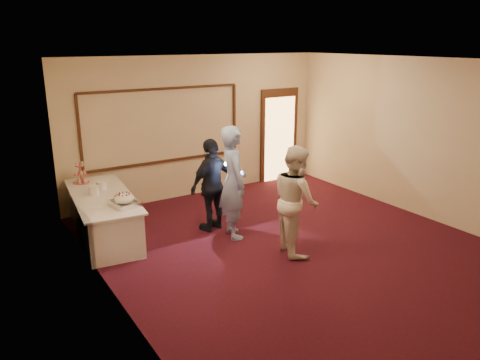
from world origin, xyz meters
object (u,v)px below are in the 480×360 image
at_px(buffet_table, 104,216).
at_px(man, 233,182).
at_px(guest, 212,185).
at_px(woman, 296,200).
at_px(cupcake_stand, 81,175).
at_px(plate_stack_b, 101,185).
at_px(pavlova_tray, 124,200).
at_px(tart, 121,197).
at_px(plate_stack_a, 94,191).

height_order(buffet_table, man, man).
relative_size(man, guest, 1.17).
bearing_deg(buffet_table, woman, -42.03).
bearing_deg(man, cupcake_stand, 58.81).
height_order(plate_stack_b, guest, guest).
distance_m(pavlova_tray, woman, 2.72).
bearing_deg(pavlova_tray, man, -13.56).
bearing_deg(tart, buffet_table, 122.30).
bearing_deg(man, pavlova_tray, 90.31).
relative_size(buffet_table, pavlova_tray, 4.55).
bearing_deg(buffet_table, man, -30.73).
height_order(buffet_table, plate_stack_b, plate_stack_b).
relative_size(cupcake_stand, woman, 0.25).
height_order(woman, guest, woman).
height_order(plate_stack_a, guest, guest).
xyz_separation_m(tart, guest, (1.55, -0.34, 0.04)).
bearing_deg(pavlova_tray, woman, -32.96).
relative_size(buffet_table, guest, 1.51).
height_order(cupcake_stand, plate_stack_a, cupcake_stand).
bearing_deg(buffet_table, tart, -57.70).
bearing_deg(plate_stack_a, pavlova_tray, -71.84).
relative_size(cupcake_stand, plate_stack_b, 2.26).
bearing_deg(woman, buffet_table, 63.79).
xyz_separation_m(pavlova_tray, cupcake_stand, (-0.27, 1.61, 0.07)).
relative_size(plate_stack_b, guest, 0.12).
bearing_deg(buffet_table, plate_stack_b, 73.29).
bearing_deg(guest, woman, 98.42).
xyz_separation_m(cupcake_stand, guest, (1.88, -1.58, -0.09)).
xyz_separation_m(cupcake_stand, woman, (2.55, -3.09, -0.05)).
xyz_separation_m(cupcake_stand, plate_stack_b, (0.19, -0.62, -0.08)).
relative_size(plate_stack_a, woman, 0.10).
bearing_deg(cupcake_stand, woman, -50.50).
xyz_separation_m(buffet_table, pavlova_tray, (0.16, -0.72, 0.47)).
xyz_separation_m(tart, woman, (2.22, -1.85, 0.08)).
relative_size(plate_stack_b, woman, 0.11).
bearing_deg(plate_stack_a, buffet_table, -34.71).
height_order(cupcake_stand, woman, woman).
bearing_deg(plate_stack_b, plate_stack_a, -132.13).
relative_size(pavlova_tray, cupcake_stand, 1.28).
bearing_deg(woman, man, 41.80).
relative_size(cupcake_stand, tart, 1.76).
relative_size(cupcake_stand, guest, 0.26).
xyz_separation_m(pavlova_tray, plate_stack_a, (-0.26, 0.79, -0.01)).
height_order(pavlova_tray, guest, guest).
height_order(buffet_table, tart, tart).
distance_m(cupcake_stand, man, 2.88).
xyz_separation_m(pavlova_tray, woman, (2.28, -1.48, 0.02)).
bearing_deg(cupcake_stand, buffet_table, -82.85).
xyz_separation_m(plate_stack_a, tart, (0.32, -0.42, -0.05)).
height_order(buffet_table, cupcake_stand, cupcake_stand).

